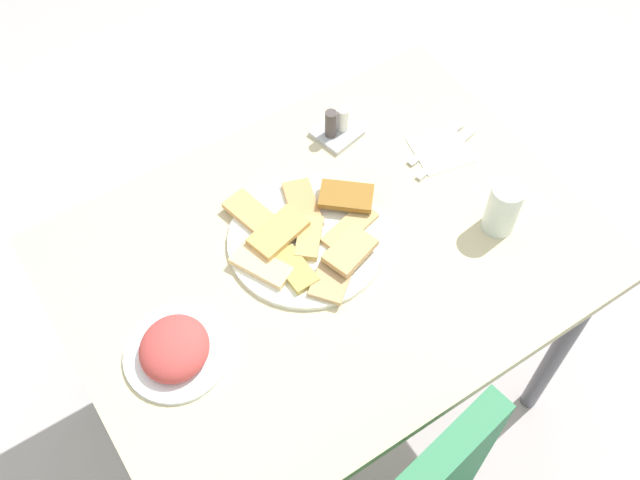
{
  "coord_description": "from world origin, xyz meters",
  "views": [
    {
      "loc": [
        0.46,
        0.66,
        1.98
      ],
      "look_at": [
        0.01,
        -0.02,
        0.76
      ],
      "focal_mm": 41.64,
      "sensor_mm": 36.0,
      "label": 1
    }
  ],
  "objects": [
    {
      "name": "ground_plane",
      "position": [
        0.0,
        0.0,
        0.0
      ],
      "size": [
        6.0,
        6.0,
        0.0
      ],
      "primitive_type": "plane",
      "color": "#B7ADAF"
    },
    {
      "name": "dining_table",
      "position": [
        0.0,
        0.0,
        0.64
      ],
      "size": [
        1.05,
        0.77,
        0.73
      ],
      "color": "beige",
      "rests_on": "ground_plane"
    },
    {
      "name": "pide_platter",
      "position": [
        0.02,
        -0.05,
        0.75
      ],
      "size": [
        0.34,
        0.34,
        0.05
      ],
      "color": "white",
      "rests_on": "dining_table"
    },
    {
      "name": "salad_plate_greens",
      "position": [
        0.36,
        0.03,
        0.76
      ],
      "size": [
        0.19,
        0.19,
        0.07
      ],
      "color": "white",
      "rests_on": "dining_table"
    },
    {
      "name": "soda_can",
      "position": [
        -0.33,
        0.13,
        0.79
      ],
      "size": [
        0.09,
        0.09,
        0.12
      ],
      "primitive_type": "cylinder",
      "rotation": [
        0.0,
        0.0,
        2.34
      ],
      "color": "silver",
      "rests_on": "dining_table"
    },
    {
      "name": "paper_napkin",
      "position": [
        -0.36,
        -0.09,
        0.73
      ],
      "size": [
        0.14,
        0.14,
        0.0
      ],
      "primitive_type": "cube",
      "rotation": [
        0.0,
        0.0,
        -0.2
      ],
      "color": "white",
      "rests_on": "dining_table"
    },
    {
      "name": "fork",
      "position": [
        -0.36,
        -0.11,
        0.74
      ],
      "size": [
        0.17,
        0.04,
        0.0
      ],
      "primitive_type": "cube",
      "rotation": [
        0.0,
        0.0,
        0.17
      ],
      "color": "silver",
      "rests_on": "paper_napkin"
    },
    {
      "name": "spoon",
      "position": [
        -0.36,
        -0.07,
        0.74
      ],
      "size": [
        0.19,
        0.05,
        0.0
      ],
      "primitive_type": "cube",
      "rotation": [
        0.0,
        0.0,
        0.22
      ],
      "color": "silver",
      "rests_on": "paper_napkin"
    },
    {
      "name": "condiment_caddy",
      "position": [
        -0.19,
        -0.25,
        0.76
      ],
      "size": [
        0.11,
        0.11,
        0.08
      ],
      "color": "#B2B2B7",
      "rests_on": "dining_table"
    }
  ]
}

